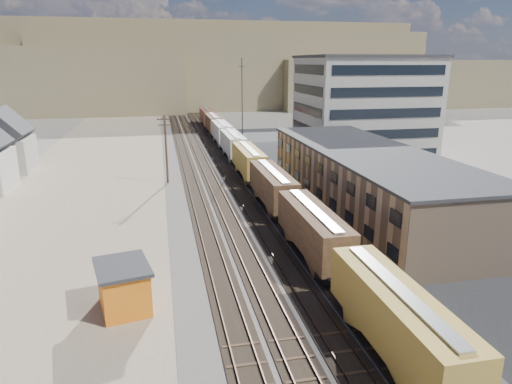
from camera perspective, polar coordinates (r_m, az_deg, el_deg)
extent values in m
plane|color=#6B6356|center=(31.43, 7.52, -17.57)|extent=(300.00, 300.00, 0.00)
cube|color=#4C4742|center=(77.10, -4.76, 2.97)|extent=(18.00, 200.00, 0.06)
cube|color=gray|center=(67.72, -20.66, 0.13)|extent=(24.00, 180.00, 0.03)
cube|color=#232326|center=(69.43, 15.23, 0.99)|extent=(26.00, 120.00, 0.04)
cube|color=black|center=(76.65, -8.47, 2.83)|extent=(2.60, 200.00, 0.08)
cube|color=#38281E|center=(76.59, -9.01, 2.89)|extent=(0.08, 200.00, 0.16)
cube|color=#38281E|center=(76.67, -7.94, 2.94)|extent=(0.08, 200.00, 0.16)
cube|color=black|center=(76.87, -6.24, 2.95)|extent=(2.60, 200.00, 0.08)
cube|color=#38281E|center=(76.78, -6.77, 3.01)|extent=(0.08, 200.00, 0.16)
cube|color=#38281E|center=(76.92, -5.71, 3.06)|extent=(0.08, 200.00, 0.16)
cube|color=black|center=(77.21, -4.02, 3.06)|extent=(2.60, 200.00, 0.08)
cube|color=#38281E|center=(77.09, -4.55, 3.12)|extent=(0.08, 200.00, 0.16)
cube|color=#38281E|center=(77.28, -3.50, 3.17)|extent=(0.08, 200.00, 0.16)
cube|color=black|center=(77.63, -1.97, 3.16)|extent=(2.60, 200.00, 0.08)
cube|color=#38281E|center=(77.49, -2.50, 3.22)|extent=(0.08, 200.00, 0.16)
cube|color=#38281E|center=(77.73, -1.45, 3.27)|extent=(0.08, 200.00, 0.16)
cube|color=black|center=(33.89, 12.67, -13.68)|extent=(2.20, 2.20, 0.90)
cube|color=gold|center=(28.95, 17.17, -14.63)|extent=(3.00, 13.34, 3.40)
cube|color=#B7B7B2|center=(28.11, 17.47, -11.49)|extent=(0.90, 12.32, 0.16)
cube|color=black|center=(37.98, 9.52, -10.09)|extent=(2.20, 2.20, 0.90)
cube|color=black|center=(46.77, 5.04, -4.81)|extent=(2.20, 2.20, 0.90)
cube|color=#3F261B|center=(41.51, 7.13, -4.45)|extent=(3.00, 13.34, 3.40)
cube|color=#B7B7B2|center=(40.93, 7.22, -2.11)|extent=(0.90, 12.32, 0.16)
cube|color=black|center=(51.33, 3.41, -2.86)|extent=(2.20, 2.20, 0.90)
cube|color=black|center=(60.74, 0.91, 0.16)|extent=(2.20, 2.20, 0.90)
cube|color=#3F261B|center=(55.41, 2.07, 0.90)|extent=(3.00, 13.34, 3.40)
cube|color=#B7B7B2|center=(54.97, 2.09, 2.69)|extent=(0.90, 12.33, 0.16)
cube|color=black|center=(65.50, -0.07, 1.34)|extent=(2.20, 2.20, 0.90)
cube|color=black|center=(75.18, -1.66, 3.25)|extent=(2.20, 2.20, 0.90)
cube|color=gold|center=(69.85, -0.93, 4.07)|extent=(3.00, 13.34, 3.40)
cube|color=#B7B7B2|center=(69.50, -0.93, 5.51)|extent=(0.90, 12.33, 0.16)
cube|color=black|center=(80.04, -2.31, 4.02)|extent=(2.20, 2.20, 0.90)
cube|color=black|center=(89.88, -3.40, 5.33)|extent=(2.20, 2.20, 0.90)
cube|color=beige|center=(84.56, -2.90, 6.14)|extent=(3.00, 13.34, 3.40)
cube|color=#B7B7B2|center=(84.27, -2.92, 7.34)|extent=(0.90, 12.33, 0.16)
cube|color=black|center=(94.79, -3.86, 5.88)|extent=(2.20, 2.20, 0.90)
cube|color=black|center=(104.71, -4.65, 6.82)|extent=(2.20, 2.20, 0.90)
cube|color=beige|center=(99.41, -4.30, 7.60)|extent=(3.00, 13.34, 3.40)
cube|color=#B7B7B2|center=(99.17, -4.32, 8.61)|extent=(0.90, 12.32, 0.16)
cube|color=black|center=(109.67, -5.00, 7.23)|extent=(2.20, 2.20, 0.90)
cube|color=black|center=(119.64, -5.60, 7.94)|extent=(2.20, 2.20, 0.90)
cube|color=#3F261B|center=(114.36, -5.34, 8.67)|extent=(3.00, 13.34, 3.40)
cube|color=#B7B7B2|center=(114.15, -5.36, 9.55)|extent=(0.90, 12.32, 0.16)
cube|color=black|center=(124.62, -5.87, 8.25)|extent=(2.20, 2.20, 0.90)
cube|color=black|center=(134.63, -6.34, 8.81)|extent=(2.20, 2.20, 0.90)
cube|color=brown|center=(129.37, -6.14, 9.49)|extent=(3.00, 13.34, 3.40)
cube|color=#B7B7B2|center=(129.18, -6.17, 10.27)|extent=(0.90, 12.32, 0.16)
cube|color=tan|center=(56.86, 13.68, 1.47)|extent=(12.00, 40.00, 7.00)
cube|color=#2D2D30|center=(56.10, 13.92, 5.03)|extent=(12.40, 40.40, 0.30)
cube|color=black|center=(54.91, 7.88, -0.14)|extent=(0.12, 36.00, 1.20)
cube|color=black|center=(54.16, 8.00, 2.91)|extent=(0.12, 36.00, 1.20)
cube|color=#9E998E|center=(88.23, 13.30, 10.15)|extent=(22.00, 18.00, 18.00)
cube|color=#2D2D30|center=(87.84, 13.70, 16.13)|extent=(22.60, 18.60, 0.50)
cube|color=black|center=(84.17, 6.36, 10.22)|extent=(0.12, 16.00, 16.00)
cube|color=black|center=(80.16, 16.04, 9.42)|extent=(20.00, 0.12, 16.00)
cylinder|color=#382619|center=(67.71, -11.16, 5.20)|extent=(0.32, 0.32, 10.00)
cube|color=#382619|center=(67.05, -11.37, 8.90)|extent=(2.20, 0.14, 0.14)
cube|color=#382619|center=(67.15, -11.33, 8.22)|extent=(1.90, 0.14, 0.14)
cylinder|color=black|center=(67.04, -10.85, 9.05)|extent=(0.08, 0.08, 0.22)
cylinder|color=black|center=(86.33, -1.74, 10.45)|extent=(0.16, 0.16, 18.00)
cube|color=black|center=(85.94, -1.78, 15.43)|extent=(1.20, 0.08, 0.08)
cube|color=#9E998E|center=(84.62, -28.82, 4.09)|extent=(8.00, 8.00, 5.50)
cube|color=#2D2D30|center=(84.07, -29.15, 6.52)|extent=(8.15, 8.16, 8.15)
cube|color=brown|center=(181.94, -28.80, 12.07)|extent=(120.00, 40.00, 22.00)
cube|color=brown|center=(186.90, -3.01, 14.93)|extent=(140.00, 45.00, 28.00)
cube|color=brown|center=(200.96, 18.16, 12.83)|extent=(110.00, 38.00, 18.00)
cube|color=brown|center=(204.59, -12.57, 15.24)|extent=(200.00, 60.00, 32.00)
cube|color=orange|center=(34.82, -16.19, -11.51)|extent=(4.03, 4.85, 3.20)
cube|color=#2D2D30|center=(34.08, -16.42, -8.95)|extent=(4.54, 5.36, 0.27)
cube|color=black|center=(34.97, -13.49, -10.97)|extent=(0.33, 1.07, 1.07)
imported|color=navy|center=(86.91, 10.78, 4.67)|extent=(5.46, 4.57, 1.39)
imported|color=white|center=(75.61, 18.92, 2.46)|extent=(2.54, 4.69, 1.51)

